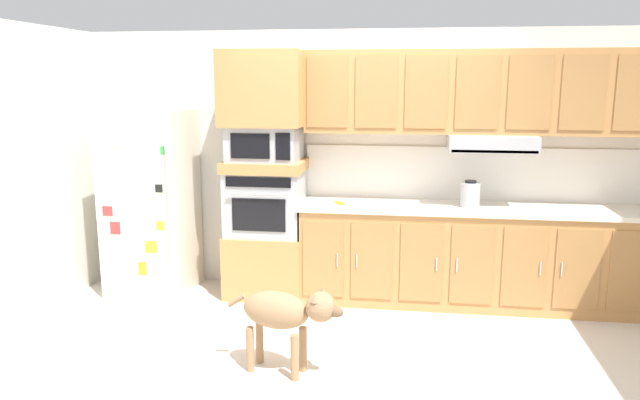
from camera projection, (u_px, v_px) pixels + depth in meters
ground_plane at (355, 329)px, 5.00m from camera, size 9.60×9.60×0.00m
back_kitchen_wall at (367, 162)px, 5.83m from camera, size 6.20×0.12×2.50m
side_panel_left at (32, 173)px, 5.15m from camera, size 0.12×7.10×2.50m
refrigerator at (151, 202)px, 5.77m from camera, size 0.76×0.73×1.76m
oven_base_cabinet at (267, 263)px, 5.80m from camera, size 0.74×0.62×0.60m
built_in_oven at (266, 202)px, 5.68m from camera, size 0.70×0.62×0.60m
appliance_mid_shelf at (265, 165)px, 5.61m from camera, size 0.74×0.62×0.10m
microwave at (265, 143)px, 5.57m from camera, size 0.64×0.54×0.32m
appliance_upper_cabinet at (264, 88)px, 5.47m from camera, size 0.74×0.62×0.68m
lower_cabinet_run at (469, 257)px, 5.50m from camera, size 3.05×0.63×0.88m
countertop_slab at (471, 208)px, 5.42m from camera, size 3.09×0.64×0.04m
backsplash_panel at (469, 174)px, 5.64m from camera, size 3.09×0.02×0.50m
upper_cabinet_with_hood at (476, 95)px, 5.33m from camera, size 3.05×0.48×0.88m
screwdriver at (340, 203)px, 5.48m from camera, size 0.17×0.17×0.03m
electric_kettle at (470, 194)px, 5.34m from camera, size 0.17×0.17×0.24m
dog at (285, 313)px, 4.16m from camera, size 0.87×0.37×0.65m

